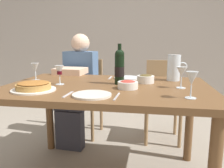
# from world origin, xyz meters

# --- Properties ---
(back_wall) EXTENTS (8.00, 0.10, 2.80)m
(back_wall) POSITION_xyz_m (0.00, 2.33, 1.40)
(back_wall) COLOR #A3998E
(back_wall) RESTS_ON ground
(dining_table) EXTENTS (1.50, 1.00, 0.76)m
(dining_table) POSITION_xyz_m (0.00, 0.00, 0.67)
(dining_table) COLOR brown
(dining_table) RESTS_ON ground
(wine_bottle) EXTENTS (0.07, 0.07, 0.30)m
(wine_bottle) POSITION_xyz_m (0.08, 0.07, 0.89)
(wine_bottle) COLOR black
(wine_bottle) RESTS_ON dining_table
(water_pitcher) EXTENTS (0.16, 0.11, 0.21)m
(water_pitcher) POSITION_xyz_m (0.50, 0.30, 0.85)
(water_pitcher) COLOR silver
(water_pitcher) RESTS_ON dining_table
(baked_tart) EXTENTS (0.29, 0.29, 0.06)m
(baked_tart) POSITION_xyz_m (-0.44, -0.26, 0.79)
(baked_tart) COLOR white
(baked_tart) RESTS_ON dining_table
(salad_bowl) EXTENTS (0.14, 0.14, 0.06)m
(salad_bowl) POSITION_xyz_m (0.16, -0.09, 0.79)
(salad_bowl) COLOR white
(salad_bowl) RESTS_ON dining_table
(olive_bowl) EXTENTS (0.13, 0.13, 0.07)m
(olive_bowl) POSITION_xyz_m (0.28, 0.15, 0.79)
(olive_bowl) COLOR white
(olive_bowl) RESTS_ON dining_table
(wine_glass_left_diner) EXTENTS (0.07, 0.07, 0.15)m
(wine_glass_left_diner) POSITION_xyz_m (0.54, -0.29, 0.87)
(wine_glass_left_diner) COLOR silver
(wine_glass_left_diner) RESTS_ON dining_table
(wine_glass_right_diner) EXTENTS (0.07, 0.07, 0.14)m
(wine_glass_right_diner) POSITION_xyz_m (-0.62, 0.11, 0.86)
(wine_glass_right_diner) COLOR silver
(wine_glass_right_diner) RESTS_ON dining_table
(wine_glass_centre) EXTENTS (0.07, 0.07, 0.14)m
(wine_glass_centre) POSITION_xyz_m (-0.35, -0.03, 0.86)
(wine_glass_centre) COLOR silver
(wine_glass_centre) RESTS_ON dining_table
(wine_glass_spare) EXTENTS (0.07, 0.07, 0.15)m
(wine_glass_spare) POSITION_xyz_m (0.52, -0.01, 0.87)
(wine_glass_spare) COLOR silver
(wine_glass_spare) RESTS_ON dining_table
(dinner_plate_left_setting) EXTENTS (0.24, 0.24, 0.01)m
(dinner_plate_left_setting) POSITION_xyz_m (-0.02, -0.33, 0.77)
(dinner_plate_left_setting) COLOR silver
(dinner_plate_left_setting) RESTS_ON dining_table
(dinner_plate_right_setting) EXTENTS (0.23, 0.23, 0.01)m
(dinner_plate_right_setting) POSITION_xyz_m (0.11, 0.34, 0.77)
(dinner_plate_right_setting) COLOR silver
(dinner_plate_right_setting) RESTS_ON dining_table
(fork_left_setting) EXTENTS (0.02, 0.16, 0.00)m
(fork_left_setting) POSITION_xyz_m (-0.17, -0.33, 0.76)
(fork_left_setting) COLOR silver
(fork_left_setting) RESTS_ON dining_table
(knife_left_setting) EXTENTS (0.01, 0.18, 0.00)m
(knife_left_setting) POSITION_xyz_m (0.13, -0.33, 0.76)
(knife_left_setting) COLOR silver
(knife_left_setting) RESTS_ON dining_table
(knife_right_setting) EXTENTS (0.01, 0.18, 0.00)m
(knife_right_setting) POSITION_xyz_m (0.26, 0.34, 0.76)
(knife_right_setting) COLOR silver
(knife_right_setting) RESTS_ON dining_table
(spoon_right_setting) EXTENTS (0.02, 0.16, 0.00)m
(spoon_right_setting) POSITION_xyz_m (-0.04, 0.34, 0.76)
(spoon_right_setting) COLOR silver
(spoon_right_setting) RESTS_ON dining_table
(chair_left) EXTENTS (0.43, 0.43, 0.87)m
(chair_left) POSITION_xyz_m (-0.44, 0.91, 0.50)
(chair_left) COLOR #9E7A51
(chair_left) RESTS_ON ground
(diner_left) EXTENTS (0.36, 0.52, 1.16)m
(diner_left) POSITION_xyz_m (-0.46, 0.68, 0.62)
(diner_left) COLOR #4C6B93
(diner_left) RESTS_ON ground
(chair_right) EXTENTS (0.42, 0.42, 0.87)m
(chair_right) POSITION_xyz_m (0.45, 0.91, 0.50)
(chair_right) COLOR #9E7A51
(chair_right) RESTS_ON ground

